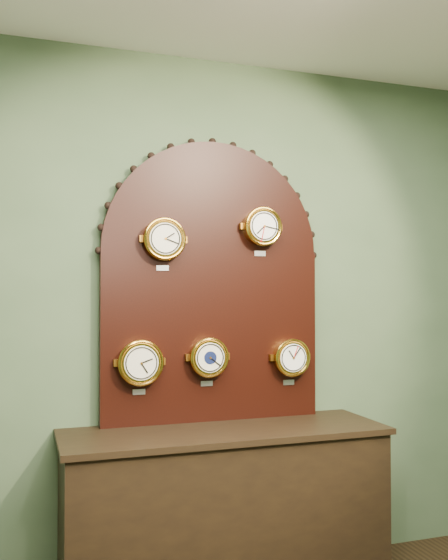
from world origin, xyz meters
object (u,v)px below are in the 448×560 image
object	(u,v)px
shop_counter	(225,515)
barometer	(208,357)
hygrometer	(140,363)
arabic_clock	(262,227)
tide_clock	(291,357)
roman_clock	(164,239)
display_board	(212,272)

from	to	relation	value
shop_counter	barometer	xyz separation A→B (m)	(-0.04, 0.15, 0.78)
shop_counter	hygrometer	size ratio (longest dim) A/B	5.59
arabic_clock	hygrometer	bearing A→B (deg)	-179.95
barometer	tide_clock	size ratio (longest dim) A/B	1.01
shop_counter	barometer	size ratio (longest dim) A/B	6.09
hygrometer	barometer	world-z (taller)	barometer
barometer	hygrometer	bearing A→B (deg)	-179.93
shop_counter	roman_clock	bearing A→B (deg)	151.44
display_board	roman_clock	distance (m)	0.33
tide_clock	arabic_clock	bearing A→B (deg)	-179.95
display_board	hygrometer	bearing A→B (deg)	-170.61
hygrometer	tide_clock	size ratio (longest dim) A/B	1.10
arabic_clock	hygrometer	xyz separation A→B (m)	(-0.67, -0.00, -0.71)
roman_clock	barometer	bearing A→B (deg)	0.03
display_board	tide_clock	xyz separation A→B (m)	(0.43, -0.07, -0.47)
shop_counter	tide_clock	bearing A→B (deg)	19.50
roman_clock	arabic_clock	size ratio (longest dim) A/B	1.03
arabic_clock	barometer	distance (m)	0.76
display_board	hygrometer	size ratio (longest dim) A/B	5.35
shop_counter	arabic_clock	bearing A→B (deg)	30.23
shop_counter	display_board	size ratio (longest dim) A/B	1.05
shop_counter	display_board	world-z (taller)	display_board
display_board	tide_clock	distance (m)	0.64
shop_counter	roman_clock	distance (m)	1.43
display_board	arabic_clock	xyz separation A→B (m)	(0.26, -0.07, 0.25)
shop_counter	tide_clock	xyz separation A→B (m)	(0.43, 0.15, 0.76)
hygrometer	display_board	bearing A→B (deg)	9.39
hygrometer	roman_clock	bearing A→B (deg)	0.16
shop_counter	tide_clock	world-z (taller)	tide_clock
arabic_clock	tide_clock	size ratio (longest dim) A/B	1.02
hygrometer	shop_counter	bearing A→B (deg)	-20.76
shop_counter	hygrometer	distance (m)	0.87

